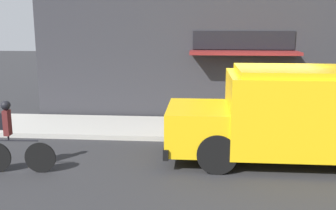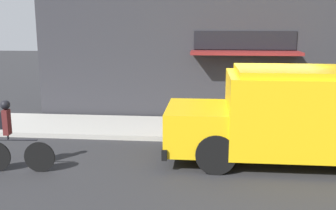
{
  "view_description": "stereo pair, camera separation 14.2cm",
  "coord_description": "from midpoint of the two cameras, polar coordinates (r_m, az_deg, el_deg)",
  "views": [
    {
      "loc": [
        -1.78,
        -10.59,
        3.28
      ],
      "look_at": [
        -2.65,
        -0.2,
        1.1
      ],
      "focal_mm": 42.0,
      "sensor_mm": 36.0,
      "label": 1
    },
    {
      "loc": [
        -1.64,
        -10.57,
        3.28
      ],
      "look_at": [
        -2.65,
        -0.2,
        1.1
      ],
      "focal_mm": 42.0,
      "sensor_mm": 36.0,
      "label": 2
    }
  ],
  "objects": [
    {
      "name": "cyclist",
      "position": [
        9.38,
        -22.21,
        -4.53
      ],
      "size": [
        1.7,
        0.21,
        1.64
      ],
      "rotation": [
        0.0,
        0.0,
        0.06
      ],
      "color": "black",
      "rests_on": "ground_plane"
    },
    {
      "name": "sidewalk",
      "position": [
        12.34,
        12.61,
        -3.55
      ],
      "size": [
        28.0,
        2.43,
        0.14
      ],
      "color": "#ADAAA3",
      "rests_on": "ground_plane"
    },
    {
      "name": "school_bus",
      "position": [
        9.85,
        19.54,
        -1.13
      ],
      "size": [
        6.17,
        2.71,
        2.26
      ],
      "rotation": [
        0.0,
        0.0,
        0.0
      ],
      "color": "yellow",
      "rests_on": "ground_plane"
    },
    {
      "name": "ground_plane",
      "position": [
        11.21,
        13.42,
        -5.54
      ],
      "size": [
        70.0,
        70.0,
        0.0
      ],
      "primitive_type": "plane",
      "color": "#2B2B2D"
    },
    {
      "name": "storefront",
      "position": [
        13.34,
        12.18,
        6.96
      ],
      "size": [
        14.87,
        1.06,
        4.41
      ],
      "color": "#2D2D33",
      "rests_on": "ground_plane"
    },
    {
      "name": "trash_bin",
      "position": [
        12.44,
        13.42,
        -0.83
      ],
      "size": [
        0.55,
        0.55,
        0.97
      ],
      "color": "slate",
      "rests_on": "sidewalk"
    }
  ]
}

